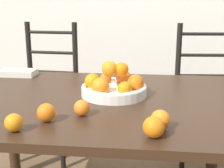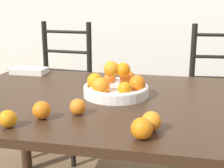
{
  "view_description": "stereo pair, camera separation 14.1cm",
  "coord_description": "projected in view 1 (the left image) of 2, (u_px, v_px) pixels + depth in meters",
  "views": [
    {
      "loc": [
        0.22,
        -1.4,
        1.16
      ],
      "look_at": [
        0.07,
        -0.05,
        0.8
      ],
      "focal_mm": 50.0,
      "sensor_mm": 36.0,
      "label": 1
    },
    {
      "loc": [
        0.35,
        -1.38,
        1.16
      ],
      "look_at": [
        0.07,
        -0.05,
        0.8
      ],
      "focal_mm": 50.0,
      "sensor_mm": 36.0,
      "label": 2
    }
  ],
  "objects": [
    {
      "name": "dining_table",
      "position": [
        99.0,
        115.0,
        1.51
      ],
      "size": [
        1.47,
        1.04,
        0.72
      ],
      "color": "#382316",
      "rests_on": "ground_plane"
    },
    {
      "name": "chair_left",
      "position": [
        47.0,
        95.0,
        2.37
      ],
      "size": [
        0.45,
        0.43,
        1.02
      ],
      "rotation": [
        0.0,
        0.0,
        -0.08
      ],
      "color": "black",
      "rests_on": "ground_plane"
    },
    {
      "name": "chair_right",
      "position": [
        206.0,
        100.0,
        2.25
      ],
      "size": [
        0.45,
        0.43,
        1.02
      ],
      "rotation": [
        0.0,
        0.0,
        0.07
      ],
      "color": "black",
      "rests_on": "ground_plane"
    },
    {
      "name": "orange_loose_0",
      "position": [
        82.0,
        108.0,
        1.24
      ],
      "size": [
        0.07,
        0.07,
        0.07
      ],
      "color": "orange",
      "rests_on": "dining_table"
    },
    {
      "name": "orange_loose_2",
      "position": [
        160.0,
        120.0,
        1.11
      ],
      "size": [
        0.07,
        0.07,
        0.07
      ],
      "color": "orange",
      "rests_on": "dining_table"
    },
    {
      "name": "orange_loose_3",
      "position": [
        46.0,
        113.0,
        1.18
      ],
      "size": [
        0.07,
        0.07,
        0.07
      ],
      "color": "orange",
      "rests_on": "dining_table"
    },
    {
      "name": "fruit_bowl",
      "position": [
        114.0,
        86.0,
        1.51
      ],
      "size": [
        0.32,
        0.32,
        0.17
      ],
      "color": "white",
      "rests_on": "dining_table"
    },
    {
      "name": "orange_loose_1",
      "position": [
        14.0,
        123.0,
        1.09
      ],
      "size": [
        0.07,
        0.07,
        0.07
      ],
      "color": "orange",
      "rests_on": "dining_table"
    },
    {
      "name": "orange_loose_4",
      "position": [
        154.0,
        127.0,
        1.04
      ],
      "size": [
        0.07,
        0.07,
        0.07
      ],
      "color": "orange",
      "rests_on": "dining_table"
    },
    {
      "name": "book_stack",
      "position": [
        18.0,
        73.0,
        1.92
      ],
      "size": [
        0.22,
        0.12,
        0.04
      ],
      "color": "silver",
      "rests_on": "dining_table"
    }
  ]
}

